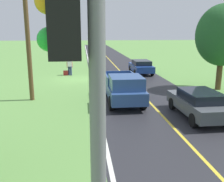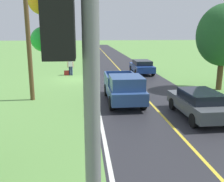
# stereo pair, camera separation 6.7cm
# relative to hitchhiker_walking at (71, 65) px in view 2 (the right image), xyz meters

# --- Properties ---
(ground_plane) EXTENTS (200.00, 200.00, 0.00)m
(ground_plane) POSITION_rel_hitchhiker_walking_xyz_m (-0.82, 2.40, -0.98)
(ground_plane) COLOR #609347
(road_surface) EXTENTS (6.91, 120.00, 0.00)m
(road_surface) POSITION_rel_hitchhiker_walking_xyz_m (-5.40, 2.40, -0.98)
(road_surface) COLOR #28282D
(road_surface) RESTS_ON ground
(lane_edge_line) EXTENTS (0.16, 117.60, 0.00)m
(lane_edge_line) POSITION_rel_hitchhiker_walking_xyz_m (-2.13, 2.40, -0.98)
(lane_edge_line) COLOR silver
(lane_edge_line) RESTS_ON ground
(lane_centre_line) EXTENTS (0.14, 117.60, 0.00)m
(lane_centre_line) POSITION_rel_hitchhiker_walking_xyz_m (-5.40, 2.40, -0.98)
(lane_centre_line) COLOR gold
(lane_centre_line) RESTS_ON ground
(hitchhiker_walking) EXTENTS (0.62, 0.53, 1.75)m
(hitchhiker_walking) POSITION_rel_hitchhiker_walking_xyz_m (0.00, 0.00, 0.00)
(hitchhiker_walking) COLOR navy
(hitchhiker_walking) RESTS_ON ground
(suitcase_carried) EXTENTS (0.47, 0.23, 0.47)m
(suitcase_carried) POSITION_rel_hitchhiker_walking_xyz_m (0.42, 0.06, -0.74)
(suitcase_carried) COLOR maroon
(suitcase_carried) RESTS_ON ground
(pickup_truck_passing) EXTENTS (2.10, 5.40, 1.82)m
(pickup_truck_passing) POSITION_rel_hitchhiker_walking_xyz_m (-3.77, 10.70, -0.01)
(pickup_truck_passing) COLOR #2D4C84
(pickup_truck_passing) RESTS_ON ground
(traffic_light_mast) EXTENTS (0.61, 0.32, 5.20)m
(traffic_light_mast) POSITION_rel_hitchhiker_walking_xyz_m (-1.30, 23.55, 2.57)
(traffic_light_mast) COLOR slate
(traffic_light_mast) RESTS_ON ground
(tree_far_side_near) EXTENTS (3.90, 3.90, 6.29)m
(tree_far_side_near) POSITION_rel_hitchhiker_walking_xyz_m (-11.51, 7.82, 3.06)
(tree_far_side_near) COLOR brown
(tree_far_side_near) RESTS_ON ground
(sedan_mid_oncoming) EXTENTS (1.97, 4.42, 1.41)m
(sedan_mid_oncoming) POSITION_rel_hitchhiker_walking_xyz_m (-7.17, 13.83, -0.23)
(sedan_mid_oncoming) COLOR #4C5156
(sedan_mid_oncoming) RESTS_ON ground
(sedan_near_oncoming) EXTENTS (1.93, 4.40, 1.41)m
(sedan_near_oncoming) POSITION_rel_hitchhiker_walking_xyz_m (-7.31, -0.09, -0.23)
(sedan_near_oncoming) COLOR navy
(sedan_near_oncoming) RESTS_ON ground
(utility_pole_roadside) EXTENTS (0.28, 0.28, 8.33)m
(utility_pole_roadside) POSITION_rel_hitchhiker_walking_xyz_m (2.00, 9.37, 3.18)
(utility_pole_roadside) COLOR brown
(utility_pole_roadside) RESTS_ON ground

